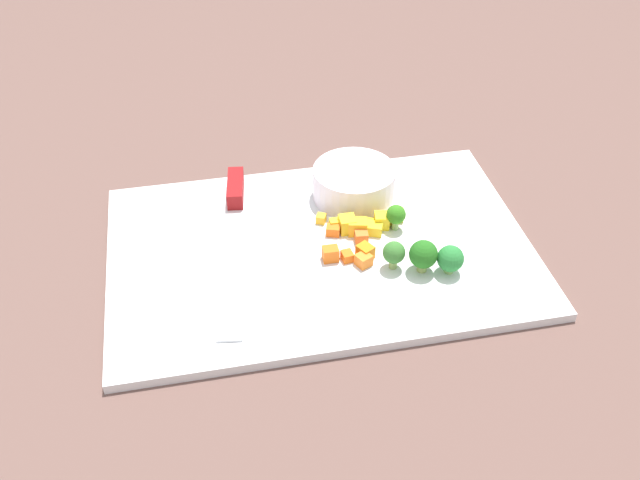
% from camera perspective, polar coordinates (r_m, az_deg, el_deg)
% --- Properties ---
extents(ground_plane, '(4.00, 4.00, 0.00)m').
position_cam_1_polar(ground_plane, '(0.91, -0.00, -1.06)').
color(ground_plane, brown).
extents(cutting_board, '(0.52, 0.34, 0.01)m').
position_cam_1_polar(cutting_board, '(0.91, -0.00, -0.78)').
color(cutting_board, white).
rests_on(cutting_board, ground_plane).
extents(prep_bowl, '(0.11, 0.11, 0.04)m').
position_cam_1_polar(prep_bowl, '(0.97, 2.68, 4.48)').
color(prep_bowl, white).
rests_on(prep_bowl, cutting_board).
extents(chef_knife, '(0.07, 0.30, 0.02)m').
position_cam_1_polar(chef_knife, '(0.95, -6.70, 1.99)').
color(chef_knife, silver).
rests_on(chef_knife, cutting_board).
extents(carrot_dice_0, '(0.01, 0.02, 0.01)m').
position_cam_1_polar(carrot_dice_0, '(0.88, 2.14, -1.27)').
color(carrot_dice_0, orange).
rests_on(carrot_dice_0, cutting_board).
extents(carrot_dice_1, '(0.02, 0.02, 0.02)m').
position_cam_1_polar(carrot_dice_1, '(0.88, 0.83, -1.10)').
color(carrot_dice_1, orange).
rests_on(carrot_dice_1, cutting_board).
extents(carrot_dice_2, '(0.02, 0.02, 0.01)m').
position_cam_1_polar(carrot_dice_2, '(0.91, 3.27, 0.19)').
color(carrot_dice_2, orange).
rests_on(carrot_dice_2, cutting_board).
extents(carrot_dice_3, '(0.02, 0.02, 0.02)m').
position_cam_1_polar(carrot_dice_3, '(0.88, 3.55, -0.91)').
color(carrot_dice_3, orange).
rests_on(carrot_dice_3, cutting_board).
extents(carrot_dice_4, '(0.02, 0.02, 0.01)m').
position_cam_1_polar(carrot_dice_4, '(0.92, 1.03, 0.76)').
color(carrot_dice_4, orange).
rests_on(carrot_dice_4, cutting_board).
extents(carrot_dice_5, '(0.02, 0.02, 0.01)m').
position_cam_1_polar(carrot_dice_5, '(0.87, 3.42, -1.58)').
color(carrot_dice_5, orange).
rests_on(carrot_dice_5, cutting_board).
extents(pepper_dice_0, '(0.03, 0.02, 0.02)m').
position_cam_1_polar(pepper_dice_0, '(0.92, 2.97, 1.03)').
color(pepper_dice_0, yellow).
rests_on(pepper_dice_0, cutting_board).
extents(pepper_dice_1, '(0.02, 0.02, 0.02)m').
position_cam_1_polar(pepper_dice_1, '(0.92, 2.15, 1.23)').
color(pepper_dice_1, yellow).
rests_on(pepper_dice_1, cutting_board).
extents(pepper_dice_2, '(0.02, 0.02, 0.01)m').
position_cam_1_polar(pepper_dice_2, '(0.93, 3.82, 1.30)').
color(pepper_dice_2, yellow).
rests_on(pepper_dice_2, cutting_board).
extents(pepper_dice_3, '(0.02, 0.02, 0.01)m').
position_cam_1_polar(pepper_dice_3, '(0.95, 6.10, 1.99)').
color(pepper_dice_3, yellow).
rests_on(pepper_dice_3, cutting_board).
extents(pepper_dice_4, '(0.02, 0.02, 0.01)m').
position_cam_1_polar(pepper_dice_4, '(0.94, 0.09, 1.69)').
color(pepper_dice_4, yellow).
rests_on(pepper_dice_4, cutting_board).
extents(pepper_dice_5, '(0.02, 0.02, 0.02)m').
position_cam_1_polar(pepper_dice_5, '(0.93, 4.84, 1.51)').
color(pepper_dice_5, yellow).
rests_on(pepper_dice_5, cutting_board).
extents(pepper_dice_6, '(0.01, 0.01, 0.01)m').
position_cam_1_polar(pepper_dice_6, '(0.94, 5.43, 1.71)').
color(pepper_dice_6, yellow).
rests_on(pepper_dice_6, cutting_board).
extents(pepper_dice_7, '(0.01, 0.01, 0.01)m').
position_cam_1_polar(pepper_dice_7, '(0.93, 1.20, 1.23)').
color(pepper_dice_7, yellow).
rests_on(pepper_dice_7, cutting_board).
extents(pepper_dice_8, '(0.02, 0.02, 0.01)m').
position_cam_1_polar(pepper_dice_8, '(0.92, 4.28, 0.89)').
color(pepper_dice_8, yellow).
rests_on(pepper_dice_8, cutting_board).
extents(broccoli_floret_0, '(0.03, 0.03, 0.04)m').
position_cam_1_polar(broccoli_floret_0, '(0.87, 10.15, -1.47)').
color(broccoli_floret_0, '#8DBE65').
rests_on(broccoli_floret_0, cutting_board).
extents(broccoli_floret_1, '(0.02, 0.02, 0.03)m').
position_cam_1_polar(broccoli_floret_1, '(0.92, 5.96, 1.94)').
color(broccoli_floret_1, '#8BB164').
rests_on(broccoli_floret_1, cutting_board).
extents(broccoli_floret_2, '(0.03, 0.03, 0.04)m').
position_cam_1_polar(broccoli_floret_2, '(0.86, 5.80, -1.03)').
color(broccoli_floret_2, '#8DAB59').
rests_on(broccoli_floret_2, cutting_board).
extents(broccoli_floret_3, '(0.03, 0.03, 0.04)m').
position_cam_1_polar(broccoli_floret_3, '(0.86, 8.08, -1.16)').
color(broccoli_floret_3, '#96AB57').
rests_on(broccoli_floret_3, cutting_board).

